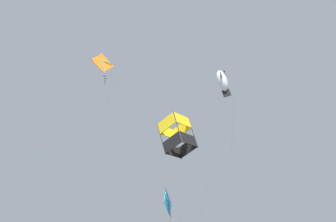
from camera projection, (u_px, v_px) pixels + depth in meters
kite_diamond_upper_right at (103, 63)px, 27.55m from camera, size 1.51×1.74×5.66m
kite_fish_far_centre at (222, 81)px, 30.06m from camera, size 1.62×1.69×7.10m
kite_box_near_left at (177, 135)px, 19.18m from camera, size 2.69×2.61×5.96m
kite_diamond_mid_left at (168, 205)px, 19.20m from camera, size 0.79×1.33×5.13m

